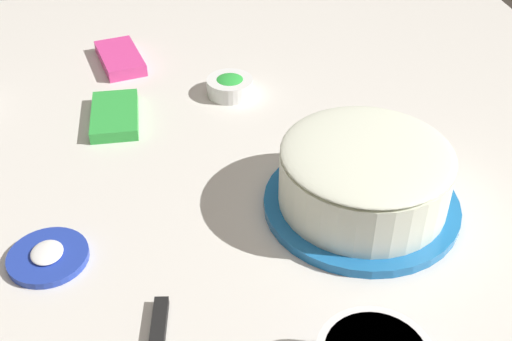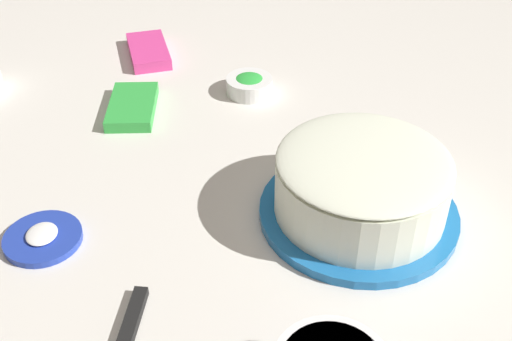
% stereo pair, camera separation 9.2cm
% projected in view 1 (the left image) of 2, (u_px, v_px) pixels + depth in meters
% --- Properties ---
extents(ground_plane, '(1.54, 1.54, 0.00)m').
position_uv_depth(ground_plane, '(203.00, 180.00, 0.96)').
color(ground_plane, silver).
extents(frosted_cake, '(0.28, 0.28, 0.11)m').
position_uv_depth(frosted_cake, '(364.00, 179.00, 0.88)').
color(frosted_cake, '#1E6BB2').
rests_on(frosted_cake, ground_plane).
extents(frosting_tub_lid, '(0.10, 0.10, 0.02)m').
position_uv_depth(frosting_tub_lid, '(48.00, 256.00, 0.82)').
color(frosting_tub_lid, '#233DAD').
rests_on(frosting_tub_lid, ground_plane).
extents(sprinkle_bowl_green, '(0.08, 0.08, 0.03)m').
position_uv_depth(sprinkle_bowl_green, '(230.00, 86.00, 1.15)').
color(sprinkle_bowl_green, white).
rests_on(sprinkle_bowl_green, ground_plane).
extents(candy_box_lower, '(0.16, 0.10, 0.02)m').
position_uv_depth(candy_box_lower, '(120.00, 58.00, 1.25)').
color(candy_box_lower, '#E53D8E').
rests_on(candy_box_lower, ground_plane).
extents(candy_box_upper, '(0.14, 0.08, 0.02)m').
position_uv_depth(candy_box_upper, '(115.00, 115.00, 1.08)').
color(candy_box_upper, green).
rests_on(candy_box_upper, ground_plane).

